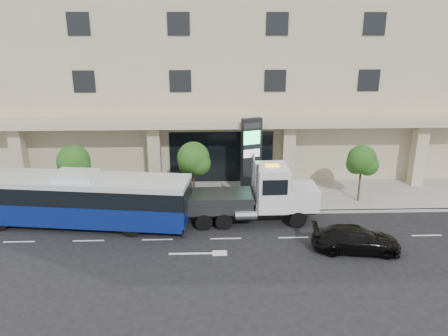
% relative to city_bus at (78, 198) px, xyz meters
% --- Properties ---
extents(ground, '(120.00, 120.00, 0.00)m').
position_rel_city_bus_xyz_m(ground, '(9.04, -0.67, -1.78)').
color(ground, black).
rests_on(ground, ground).
extents(sidewalk, '(120.00, 6.00, 0.15)m').
position_rel_city_bus_xyz_m(sidewalk, '(9.04, 4.33, -1.70)').
color(sidewalk, gray).
rests_on(sidewalk, ground).
extents(curb, '(120.00, 0.30, 0.15)m').
position_rel_city_bus_xyz_m(curb, '(9.04, 1.33, -1.70)').
color(curb, gray).
rests_on(curb, ground).
extents(convention_center, '(60.00, 17.60, 20.00)m').
position_rel_city_bus_xyz_m(convention_center, '(9.04, 14.75, 8.20)').
color(convention_center, tan).
rests_on(convention_center, ground).
extents(tree_left, '(2.27, 2.20, 4.22)m').
position_rel_city_bus_xyz_m(tree_left, '(-0.94, 2.92, 1.33)').
color(tree_left, '#422B19').
rests_on(tree_left, sidewalk).
extents(tree_mid, '(2.28, 2.20, 4.38)m').
position_rel_city_bus_xyz_m(tree_mid, '(7.06, 2.92, 1.48)').
color(tree_mid, '#422B19').
rests_on(tree_mid, sidewalk).
extents(tree_right, '(2.10, 2.00, 4.04)m').
position_rel_city_bus_xyz_m(tree_right, '(18.56, 2.92, 1.26)').
color(tree_right, '#422B19').
rests_on(tree_right, sidewalk).
extents(city_bus, '(14.04, 4.73, 3.49)m').
position_rel_city_bus_xyz_m(city_bus, '(0.00, 0.00, 0.00)').
color(city_bus, black).
rests_on(city_bus, ground).
extents(tow_truck, '(9.17, 2.48, 4.17)m').
position_rel_city_bus_xyz_m(tow_truck, '(11.17, 0.12, -0.06)').
color(tow_truck, '#2D3033').
rests_on(tow_truck, ground).
extents(black_sedan, '(5.00, 2.52, 1.39)m').
position_rel_city_bus_xyz_m(black_sedan, '(16.18, -3.83, -1.08)').
color(black_sedan, black).
rests_on(black_sedan, ground).
extents(signage_pylon, '(1.49, 0.95, 5.65)m').
position_rel_city_bus_xyz_m(signage_pylon, '(11.08, 4.40, 1.24)').
color(signage_pylon, black).
rests_on(signage_pylon, sidewalk).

